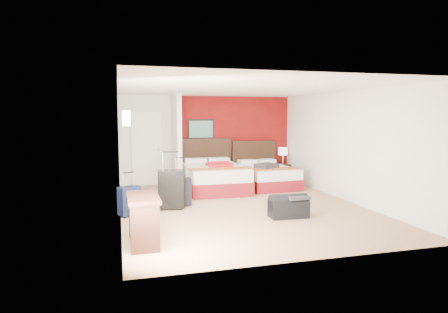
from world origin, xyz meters
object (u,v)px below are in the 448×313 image
object	(u,v)px
table_lamp	(283,156)
suitcase_navy	(129,202)
nightstand	(283,172)
suitcase_black	(171,190)
desk	(144,220)
bed_right	(266,177)
bed_left	(214,178)
red_suitcase_open	(219,164)
duffel_bag	(288,208)
suitcase_charcoal	(182,193)

from	to	relation	value
table_lamp	suitcase_navy	bearing A→B (deg)	-145.91
nightstand	suitcase_navy	size ratio (longest dim) A/B	0.90
suitcase_black	desk	size ratio (longest dim) A/B	0.87
bed_right	table_lamp	xyz separation A→B (m)	(0.88, 0.87, 0.47)
bed_left	nightstand	distance (m)	2.54
bed_right	suitcase_navy	size ratio (longest dim) A/B	3.38
desk	suitcase_navy	bearing A→B (deg)	94.68
bed_left	red_suitcase_open	xyz separation A→B (m)	(0.10, -0.10, 0.37)
table_lamp	suitcase_black	world-z (taller)	table_lamp
nightstand	suitcase_black	xyz separation A→B (m)	(-3.71, -2.73, 0.15)
bed_right	nightstand	size ratio (longest dim) A/B	3.75
suitcase_navy	bed_left	bearing A→B (deg)	16.11
red_suitcase_open	suitcase_black	world-z (taller)	suitcase_black
red_suitcase_open	nightstand	world-z (taller)	red_suitcase_open
duffel_bag	desk	distance (m)	2.93
desk	suitcase_black	bearing A→B (deg)	71.97
nightstand	suitcase_charcoal	bearing A→B (deg)	-149.30
bed_left	suitcase_black	xyz separation A→B (m)	(-1.36, -1.77, 0.07)
bed_left	suitcase_navy	distance (m)	3.07
suitcase_charcoal	duffel_bag	distance (m)	2.34
suitcase_black	duffel_bag	size ratio (longest dim) A/B	1.08
bed_right	desk	xyz separation A→B (m)	(-3.53, -4.03, 0.10)
bed_left	suitcase_black	bearing A→B (deg)	-127.00
duffel_bag	bed_right	bearing A→B (deg)	79.72
suitcase_black	suitcase_charcoal	world-z (taller)	suitcase_black
suitcase_black	bed_left	bearing A→B (deg)	59.94
suitcase_charcoal	desk	world-z (taller)	desk
duffel_bag	suitcase_black	bearing A→B (deg)	152.23
suitcase_navy	suitcase_charcoal	bearing A→B (deg)	-0.46
suitcase_black	duffel_bag	xyz separation A→B (m)	(2.08, -1.25, -0.21)
table_lamp	suitcase_black	distance (m)	4.62
bed_right	duffel_bag	xyz separation A→B (m)	(-0.75, -3.11, -0.09)
bed_right	duffel_bag	world-z (taller)	bed_right
bed_left	bed_right	bearing A→B (deg)	4.18
bed_right	nightstand	bearing A→B (deg)	41.24
table_lamp	desk	size ratio (longest dim) A/B	0.55
red_suitcase_open	suitcase_charcoal	size ratio (longest dim) A/B	1.29
bed_left	desk	xyz separation A→B (m)	(-2.05, -3.94, 0.06)
table_lamp	suitcase_navy	world-z (taller)	table_lamp
bed_left	red_suitcase_open	world-z (taller)	red_suitcase_open
bed_right	suitcase_navy	world-z (taller)	bed_right
suitcase_navy	nightstand	bearing A→B (deg)	6.30
table_lamp	suitcase_black	size ratio (longest dim) A/B	0.64
table_lamp	nightstand	bearing A→B (deg)	0.00
red_suitcase_open	suitcase_black	size ratio (longest dim) A/B	0.95
nightstand	duffel_bag	world-z (taller)	nightstand
red_suitcase_open	table_lamp	world-z (taller)	table_lamp
bed_left	suitcase_navy	bearing A→B (deg)	-135.54
bed_right	desk	world-z (taller)	desk
red_suitcase_open	suitcase_charcoal	world-z (taller)	red_suitcase_open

